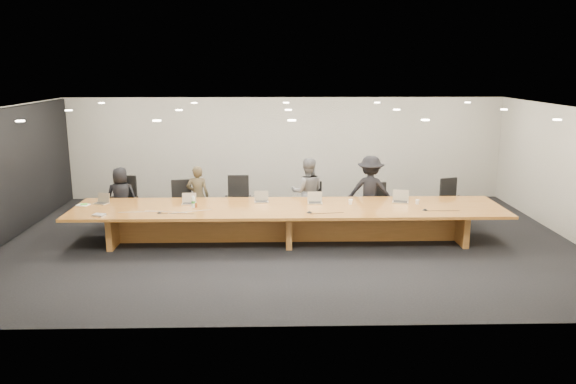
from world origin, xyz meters
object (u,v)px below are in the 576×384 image
object	(u,v)px
chair_far_left	(123,201)
laptop_c	(261,197)
amber_mug	(195,205)
mic_right	(425,210)
chair_mid_right	(312,203)
mic_left	(159,213)
chair_mid_left	(238,201)
person_a	(121,197)
person_d	(370,191)
laptop_d	(315,198)
paper_cup_near	(350,202)
chair_right	(381,204)
mic_center	(309,212)
water_bottle	(193,202)
laptop_a	(101,199)
conference_table	(288,217)
person_c	(307,192)
paper_cup_far	(417,202)
chair_far_right	(453,201)
laptop_e	(401,196)
person_b	(198,196)
laptop_b	(189,199)
av_box	(99,215)
chair_left	(182,204)

from	to	relation	value
chair_far_left	laptop_c	distance (m)	3.32
amber_mug	mic_right	distance (m)	4.75
chair_mid_right	mic_left	distance (m)	3.67
chair_mid_right	mic_right	size ratio (longest dim) A/B	8.33
chair_mid_left	person_a	size ratio (longest dim) A/B	0.84
person_d	chair_mid_right	bearing A→B (deg)	7.53
person_a	laptop_d	size ratio (longest dim) A/B	4.50
chair_mid_left	paper_cup_near	bearing A→B (deg)	-21.91
chair_right	mic_center	bearing A→B (deg)	-153.44
laptop_c	water_bottle	world-z (taller)	laptop_c
laptop_c	amber_mug	distance (m)	1.43
chair_far_left	laptop_a	bearing A→B (deg)	-99.38
conference_table	person_c	size ratio (longest dim) A/B	5.69
paper_cup_far	mic_left	size ratio (longest dim) A/B	0.88
chair_far_right	laptop_a	distance (m)	7.99
water_bottle	mic_center	size ratio (longest dim) A/B	1.90
amber_mug	laptop_c	bearing A→B (deg)	16.71
laptop_a	laptop_e	distance (m)	6.45
chair_mid_left	laptop_d	size ratio (longest dim) A/B	3.76
laptop_c	chair_right	bearing A→B (deg)	13.08
conference_table	person_c	bearing A→B (deg)	68.62
person_b	laptop_a	distance (m)	2.16
chair_right	mic_right	bearing A→B (deg)	-85.27
person_c	laptop_b	xyz separation A→B (m)	(-2.60, -0.93, 0.08)
paper_cup_near	chair_right	bearing A→B (deg)	48.67
chair_far_right	person_d	world-z (taller)	person_d
person_a	amber_mug	xyz separation A→B (m)	(1.85, -1.15, 0.09)
person_b	mic_center	bearing A→B (deg)	144.54
water_bottle	paper_cup_far	world-z (taller)	water_bottle
conference_table	person_c	world-z (taller)	person_c
paper_cup_near	av_box	bearing A→B (deg)	-170.77
chair_far_left	laptop_d	world-z (taller)	chair_far_left
chair_right	amber_mug	world-z (taller)	chair_right
conference_table	laptop_b	world-z (taller)	laptop_b
conference_table	laptop_b	xyz separation A→B (m)	(-2.12, 0.27, 0.35)
conference_table	mic_center	world-z (taller)	mic_center
chair_mid_left	mic_right	xyz separation A→B (m)	(3.93, -1.59, 0.18)
chair_left	person_c	distance (m)	2.91
chair_far_left	water_bottle	size ratio (longest dim) A/B	5.09
person_d	laptop_e	bearing A→B (deg)	134.92
laptop_d	paper_cup_far	xyz separation A→B (m)	(2.18, -0.12, -0.08)
water_bottle	paper_cup_near	size ratio (longest dim) A/B	2.32
laptop_a	person_a	bearing A→B (deg)	95.03
chair_right	paper_cup_far	size ratio (longest dim) A/B	10.83
person_d	paper_cup_far	world-z (taller)	person_d
chair_mid_right	chair_far_right	size ratio (longest dim) A/B	0.94
chair_far_right	av_box	bearing A→B (deg)	174.66
person_c	mic_right	bearing A→B (deg)	146.99
person_c	water_bottle	distance (m)	2.74
laptop_d	conference_table	bearing A→B (deg)	-152.44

